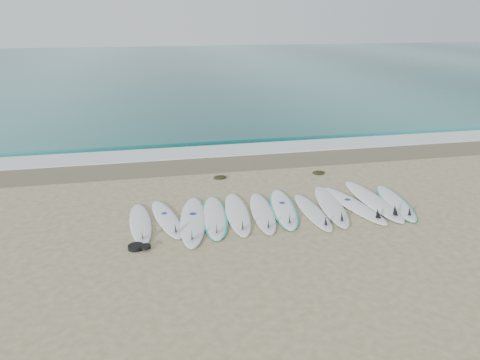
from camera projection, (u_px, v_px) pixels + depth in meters
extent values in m
plane|color=tan|center=(275.00, 213.00, 11.19)|extent=(120.00, 120.00, 0.00)
cube|color=#1D6564|center=(172.00, 67.00, 41.10)|extent=(120.00, 55.00, 0.03)
cube|color=brown|center=(239.00, 163.00, 14.96)|extent=(120.00, 1.80, 0.01)
cube|color=silver|center=(231.00, 150.00, 16.25)|extent=(120.00, 1.40, 0.04)
cube|color=#1D6564|center=(223.00, 139.00, 17.62)|extent=(120.00, 1.00, 0.10)
ellipsoid|color=white|center=(140.00, 223.00, 10.57)|extent=(0.58, 2.32, 0.07)
cone|color=black|center=(142.00, 234.00, 9.76)|extent=(0.20, 0.25, 0.24)
ellipsoid|color=white|center=(167.00, 218.00, 10.82)|extent=(0.86, 2.34, 0.07)
cone|color=black|center=(175.00, 228.00, 10.04)|extent=(0.23, 0.27, 0.24)
cylinder|color=navy|center=(164.00, 213.00, 11.00)|extent=(0.15, 0.15, 0.01)
ellipsoid|color=white|center=(193.00, 220.00, 10.70)|extent=(0.93, 2.83, 0.09)
cone|color=black|center=(192.00, 234.00, 9.69)|extent=(0.27, 0.32, 0.30)
cylinder|color=navy|center=(193.00, 214.00, 10.93)|extent=(0.18, 0.18, 0.01)
ellipsoid|color=white|center=(215.00, 217.00, 10.91)|extent=(0.78, 2.52, 0.08)
ellipsoid|color=#1AC6A0|center=(215.00, 217.00, 10.91)|extent=(0.87, 2.55, 0.06)
cone|color=black|center=(217.00, 228.00, 10.01)|extent=(0.24, 0.29, 0.26)
ellipsoid|color=white|center=(237.00, 213.00, 11.08)|extent=(0.76, 2.61, 0.08)
cone|color=black|center=(242.00, 224.00, 10.15)|extent=(0.24, 0.29, 0.27)
ellipsoid|color=white|center=(262.00, 212.00, 11.15)|extent=(0.79, 2.52, 0.08)
cone|color=black|center=(268.00, 223.00, 10.25)|extent=(0.24, 0.29, 0.26)
ellipsoid|color=white|center=(283.00, 208.00, 11.37)|extent=(0.90, 2.56, 0.08)
ellipsoid|color=#1AC6A0|center=(283.00, 208.00, 11.37)|extent=(0.99, 2.59, 0.06)
cone|color=black|center=(290.00, 218.00, 10.46)|extent=(0.25, 0.30, 0.27)
cylinder|color=navy|center=(282.00, 203.00, 11.59)|extent=(0.17, 0.17, 0.01)
ellipsoid|color=white|center=(312.00, 212.00, 11.19)|extent=(0.49, 2.30, 0.07)
cone|color=black|center=(326.00, 221.00, 10.37)|extent=(0.20, 0.25, 0.25)
ellipsoid|color=white|center=(331.00, 205.00, 11.53)|extent=(0.94, 2.72, 0.09)
cone|color=black|center=(342.00, 216.00, 10.56)|extent=(0.27, 0.32, 0.28)
ellipsoid|color=white|center=(353.00, 205.00, 11.57)|extent=(0.97, 2.65, 0.08)
cone|color=black|center=(378.00, 214.00, 10.69)|extent=(0.26, 0.31, 0.28)
cylinder|color=navy|center=(347.00, 200.00, 11.78)|extent=(0.17, 0.17, 0.01)
ellipsoid|color=white|center=(372.00, 200.00, 11.84)|extent=(0.65, 2.89, 0.09)
cone|color=black|center=(395.00, 210.00, 10.82)|extent=(0.25, 0.31, 0.31)
ellipsoid|color=white|center=(395.00, 202.00, 11.73)|extent=(0.90, 2.45, 0.08)
ellipsoid|color=#1AC6A0|center=(395.00, 202.00, 11.73)|extent=(0.98, 2.48, 0.06)
cone|color=black|center=(410.00, 211.00, 10.86)|extent=(0.24, 0.29, 0.26)
ellipsoid|color=black|center=(220.00, 177.00, 13.54)|extent=(0.38, 0.29, 0.07)
ellipsoid|color=black|center=(319.00, 173.00, 13.93)|extent=(0.38, 0.29, 0.07)
cylinder|color=black|center=(136.00, 247.00, 9.49)|extent=(0.32, 0.32, 0.08)
cylinder|color=black|center=(146.00, 247.00, 9.43)|extent=(0.20, 0.20, 0.06)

